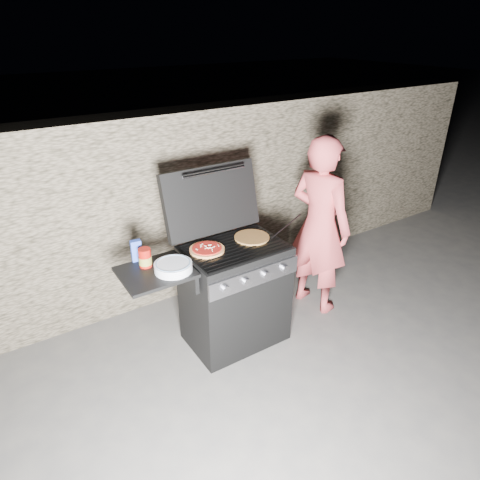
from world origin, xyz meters
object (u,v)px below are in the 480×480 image
sauce_jar (145,258)px  gas_grill (209,304)px  pizza_topped (207,249)px  person (320,226)px

sauce_jar → gas_grill: bearing=-12.3°
gas_grill → sauce_jar: sauce_jar is taller
gas_grill → pizza_topped: size_ratio=4.94×
gas_grill → sauce_jar: bearing=167.7°
pizza_topped → person: bearing=-0.9°
sauce_jar → person: (1.63, -0.07, -0.14)m
gas_grill → person: 1.24m
person → pizza_topped: bearing=76.5°
pizza_topped → sauce_jar: 0.49m
gas_grill → pizza_topped: 0.47m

